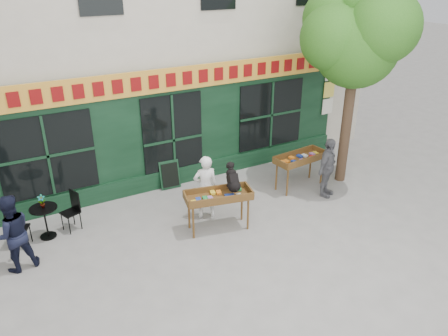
{
  "coord_description": "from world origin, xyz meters",
  "views": [
    {
      "loc": [
        -4.17,
        -7.98,
        5.63
      ],
      "look_at": [
        0.56,
        0.5,
        1.12
      ],
      "focal_mm": 35.0,
      "sensor_mm": 36.0,
      "label": 1
    }
  ],
  "objects": [
    {
      "name": "man_right",
      "position": [
        3.27,
        -0.23,
        0.81
      ],
      "size": [
        1.03,
        0.77,
        1.62
      ],
      "primitive_type": "imported",
      "rotation": [
        0.0,
        0.0,
        0.45
      ],
      "color": "#58595E",
      "rests_on": "ground"
    },
    {
      "name": "bistro_chair_right",
      "position": [
        -2.95,
        1.38,
        0.56
      ],
      "size": [
        0.47,
        0.47,
        0.95
      ],
      "rotation": [
        0.0,
        0.0,
        -1.21
      ],
      "color": "black",
      "rests_on": "ground"
    },
    {
      "name": "book_cart_center",
      "position": [
        -0.02,
        -0.28,
        0.82
      ],
      "size": [
        1.6,
        0.92,
        0.99
      ],
      "rotation": [
        0.0,
        0.0,
        -0.21
      ],
      "color": "brown",
      "rests_on": "ground"
    },
    {
      "name": "potted_plant",
      "position": [
        -3.59,
        1.3,
        0.92
      ],
      "size": [
        0.18,
        0.14,
        0.32
      ],
      "primitive_type": "imported",
      "rotation": [
        0.0,
        0.0,
        -0.16
      ],
      "color": "gray",
      "rests_on": "bistro_table"
    },
    {
      "name": "book_cart_right",
      "position": [
        2.97,
        0.52,
        0.82
      ],
      "size": [
        1.56,
        0.77,
        0.99
      ],
      "rotation": [
        0.0,
        0.0,
        0.11
      ],
      "color": "brown",
      "rests_on": "ground"
    },
    {
      "name": "street_tree",
      "position": [
        4.34,
        0.36,
        4.11
      ],
      "size": [
        3.05,
        2.9,
        5.6
      ],
      "color": "#382619",
      "rests_on": "ground"
    },
    {
      "name": "chalkboard",
      "position": [
        -0.2,
        2.19,
        0.4
      ],
      "size": [
        0.57,
        0.23,
        0.79
      ],
      "rotation": [
        0.0,
        0.0,
        -0.07
      ],
      "color": "black",
      "rests_on": "ground"
    },
    {
      "name": "ground",
      "position": [
        0.0,
        0.0,
        0.0
      ],
      "size": [
        80.0,
        80.0,
        0.0
      ],
      "primitive_type": "plane",
      "color": "slate",
      "rests_on": "ground"
    },
    {
      "name": "woman",
      "position": [
        -0.02,
        0.37,
        0.8
      ],
      "size": [
        0.66,
        0.5,
        1.61
      ],
      "primitive_type": "imported",
      "rotation": [
        0.0,
        0.0,
        2.93
      ],
      "color": "white",
      "rests_on": "ground"
    },
    {
      "name": "bistro_table",
      "position": [
        -3.59,
        1.3,
        0.54
      ],
      "size": [
        0.6,
        0.6,
        0.76
      ],
      "color": "black",
      "rests_on": "ground"
    },
    {
      "name": "bistro_chair_left",
      "position": [
        -4.22,
        1.24,
        0.56
      ],
      "size": [
        0.48,
        0.48,
        0.95
      ],
      "rotation": [
        0.0,
        0.0,
        1.15
      ],
      "color": "black",
      "rests_on": "ground"
    },
    {
      "name": "man_left",
      "position": [
        -4.29,
        0.4,
        0.83
      ],
      "size": [
        0.91,
        0.77,
        1.66
      ],
      "primitive_type": "imported",
      "rotation": [
        0.0,
        0.0,
        3.33
      ],
      "color": "black",
      "rests_on": "ground"
    },
    {
      "name": "dog",
      "position": [
        0.33,
        -0.33,
        1.29
      ],
      "size": [
        0.46,
        0.66,
        0.6
      ],
      "primitive_type": null,
      "rotation": [
        0.0,
        0.0,
        -0.21
      ],
      "color": "black",
      "rests_on": "book_cart_center"
    }
  ]
}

